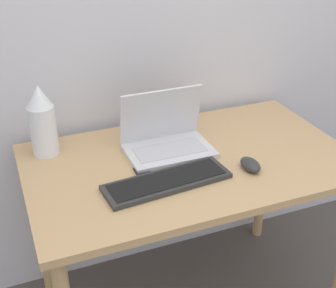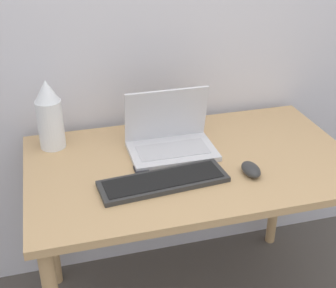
# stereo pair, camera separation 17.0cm
# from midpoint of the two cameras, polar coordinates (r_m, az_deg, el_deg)

# --- Properties ---
(wall_back) EXTENTS (6.00, 0.05, 2.50)m
(wall_back) POSITION_cam_midpoint_polar(r_m,az_deg,el_deg) (2.02, -4.79, 15.74)
(wall_back) COLOR silver
(wall_back) RESTS_ON ground_plane
(desk) EXTENTS (1.25, 0.75, 0.78)m
(desk) POSITION_cam_midpoint_polar(r_m,az_deg,el_deg) (1.85, 0.01, -4.51)
(desk) COLOR tan
(desk) RESTS_ON ground_plane
(laptop) EXTENTS (0.33, 0.23, 0.24)m
(laptop) POSITION_cam_midpoint_polar(r_m,az_deg,el_deg) (1.84, -2.88, 0.68)
(laptop) COLOR silver
(laptop) RESTS_ON desk
(keyboard) EXTENTS (0.47, 0.18, 0.02)m
(keyboard) POSITION_cam_midpoint_polar(r_m,az_deg,el_deg) (1.65, -3.07, -4.66)
(keyboard) COLOR #2D2D2D
(keyboard) RESTS_ON desk
(mouse) EXTENTS (0.06, 0.10, 0.04)m
(mouse) POSITION_cam_midpoint_polar(r_m,az_deg,el_deg) (1.74, 7.28, -2.58)
(mouse) COLOR #2D2D2D
(mouse) RESTS_ON desk
(vase) EXTENTS (0.10, 0.10, 0.29)m
(vase) POSITION_cam_midpoint_polar(r_m,az_deg,el_deg) (1.87, -17.64, 2.62)
(vase) COLOR white
(vase) RESTS_ON desk
(mp3_player) EXTENTS (0.05, 0.06, 0.01)m
(mp3_player) POSITION_cam_midpoint_polar(r_m,az_deg,el_deg) (1.72, -5.98, -3.44)
(mp3_player) COLOR black
(mp3_player) RESTS_ON desk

